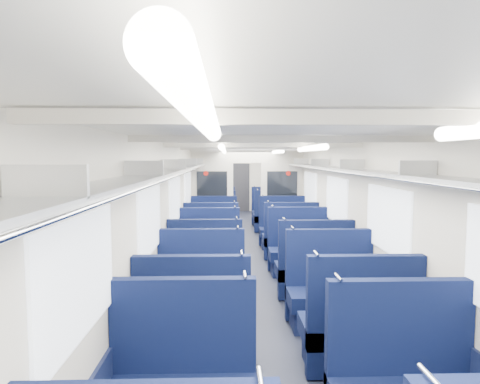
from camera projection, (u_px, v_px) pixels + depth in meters
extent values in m
cube|color=black|center=(254.00, 272.00, 7.88)|extent=(2.80, 18.00, 0.01)
cube|color=silver|center=(254.00, 146.00, 7.69)|extent=(2.80, 18.00, 0.01)
cube|color=beige|center=(178.00, 210.00, 7.74)|extent=(0.02, 18.00, 2.35)
cube|color=black|center=(179.00, 254.00, 7.81)|extent=(0.03, 17.90, 0.70)
cube|color=beige|center=(329.00, 210.00, 7.82)|extent=(0.02, 18.00, 2.35)
cube|color=black|center=(327.00, 253.00, 7.89)|extent=(0.03, 17.90, 0.70)
cube|color=beige|center=(240.00, 182.00, 16.75)|extent=(2.80, 0.02, 2.35)
cube|color=#B2B5BA|center=(187.00, 167.00, 7.68)|extent=(0.34, 17.40, 0.04)
cylinder|color=silver|center=(197.00, 168.00, 7.69)|extent=(0.02, 17.40, 0.02)
cube|color=#B2B5BA|center=(46.00, 182.00, 1.70)|extent=(0.34, 0.03, 0.14)
cube|color=#B2B5BA|center=(144.00, 169.00, 3.69)|extent=(0.34, 0.03, 0.14)
cube|color=#B2B5BA|center=(173.00, 165.00, 5.68)|extent=(0.34, 0.03, 0.14)
cube|color=#B2B5BA|center=(187.00, 163.00, 7.68)|extent=(0.34, 0.03, 0.14)
cube|color=#B2B5BA|center=(196.00, 161.00, 9.67)|extent=(0.34, 0.03, 0.14)
cube|color=#B2B5BA|center=(201.00, 161.00, 11.66)|extent=(0.34, 0.03, 0.14)
cube|color=#B2B5BA|center=(205.00, 160.00, 13.65)|extent=(0.34, 0.03, 0.14)
cube|color=#B2B5BA|center=(208.00, 160.00, 15.64)|extent=(0.34, 0.03, 0.14)
cube|color=#B2B5BA|center=(320.00, 167.00, 7.75)|extent=(0.34, 17.40, 0.04)
cylinder|color=silver|center=(310.00, 168.00, 7.75)|extent=(0.02, 17.40, 0.02)
cube|color=#B2B5BA|center=(418.00, 168.00, 3.76)|extent=(0.34, 0.03, 0.14)
cube|color=#B2B5BA|center=(352.00, 164.00, 5.75)|extent=(0.34, 0.03, 0.14)
cube|color=#B2B5BA|center=(320.00, 163.00, 7.75)|extent=(0.34, 0.03, 0.14)
cube|color=#B2B5BA|center=(301.00, 161.00, 9.74)|extent=(0.34, 0.03, 0.14)
cube|color=#B2B5BA|center=(289.00, 161.00, 11.73)|extent=(0.34, 0.03, 0.14)
cube|color=#B2B5BA|center=(280.00, 160.00, 13.72)|extent=(0.34, 0.03, 0.14)
cube|color=#B2B5BA|center=(273.00, 160.00, 15.72)|extent=(0.34, 0.03, 0.14)
cube|color=white|center=(80.00, 278.00, 2.54)|extent=(0.02, 1.30, 0.75)
cube|color=white|center=(150.00, 221.00, 4.83)|extent=(0.02, 1.30, 0.75)
cube|color=white|center=(175.00, 200.00, 7.13)|extent=(0.02, 1.30, 0.75)
cube|color=white|center=(188.00, 190.00, 9.42)|extent=(0.02, 1.30, 0.75)
cube|color=white|center=(197.00, 182.00, 12.21)|extent=(0.02, 1.30, 0.75)
cube|color=white|center=(202.00, 178.00, 14.50)|extent=(0.02, 1.30, 0.75)
cube|color=white|center=(387.00, 220.00, 4.92)|extent=(0.02, 1.30, 0.75)
cube|color=white|center=(336.00, 200.00, 7.21)|extent=(0.02, 1.30, 0.75)
cube|color=white|center=(310.00, 189.00, 9.50)|extent=(0.02, 1.30, 0.75)
cube|color=white|center=(291.00, 182.00, 12.29)|extent=(0.02, 1.30, 0.75)
cube|color=white|center=(281.00, 178.00, 14.58)|extent=(0.02, 1.30, 0.75)
cube|color=beige|center=(346.00, 118.00, 1.71)|extent=(2.70, 0.06, 0.06)
cube|color=beige|center=(282.00, 139.00, 3.71)|extent=(2.70, 0.06, 0.06)
cube|color=beige|center=(263.00, 145.00, 5.70)|extent=(2.70, 0.06, 0.06)
cube|color=beige|center=(254.00, 148.00, 7.69)|extent=(2.70, 0.06, 0.06)
cube|color=beige|center=(249.00, 150.00, 9.68)|extent=(2.70, 0.06, 0.06)
cube|color=beige|center=(245.00, 151.00, 11.67)|extent=(2.70, 0.06, 0.06)
cube|color=beige|center=(243.00, 152.00, 13.67)|extent=(2.70, 0.06, 0.06)
cube|color=beige|center=(241.00, 153.00, 15.66)|extent=(2.70, 0.06, 0.06)
cylinder|color=white|center=(205.00, 118.00, 1.20)|extent=(0.07, 1.60, 0.07)
cylinder|color=white|center=(222.00, 148.00, 5.19)|extent=(0.07, 1.60, 0.07)
cylinder|color=white|center=(224.00, 152.00, 8.67)|extent=(0.07, 1.60, 0.07)
cylinder|color=white|center=(226.00, 154.00, 13.16)|extent=(0.07, 1.60, 0.07)
cylinder|color=white|center=(311.00, 148.00, 5.22)|extent=(0.07, 1.60, 0.07)
cylinder|color=white|center=(277.00, 152.00, 8.71)|extent=(0.07, 1.60, 0.07)
cylinder|color=white|center=(261.00, 154.00, 13.19)|extent=(0.07, 1.60, 0.07)
cube|color=black|center=(240.00, 186.00, 16.70)|extent=(0.75, 0.06, 2.00)
cube|color=beige|center=(212.00, 196.00, 10.50)|extent=(1.05, 0.08, 2.35)
cube|color=black|center=(212.00, 187.00, 10.44)|extent=(0.76, 0.02, 0.80)
cylinder|color=red|center=(206.00, 173.00, 10.40)|extent=(0.12, 0.01, 0.12)
cube|color=beige|center=(282.00, 196.00, 10.56)|extent=(1.05, 0.08, 2.35)
cube|color=black|center=(282.00, 187.00, 10.49)|extent=(0.76, 0.02, 0.80)
cylinder|color=red|center=(288.00, 173.00, 10.46)|extent=(0.12, 0.01, 0.12)
cube|color=beige|center=(247.00, 156.00, 10.45)|extent=(0.70, 0.08, 0.35)
cylinder|color=silver|center=(260.00, 379.00, 1.72)|extent=(0.02, 0.17, 0.02)
cylinder|color=silver|center=(429.00, 376.00, 1.75)|extent=(0.02, 0.17, 0.02)
cube|color=#0C163C|center=(184.00, 353.00, 3.28)|extent=(1.13, 0.11, 1.20)
cylinder|color=silver|center=(245.00, 275.00, 3.25)|extent=(0.02, 0.17, 0.02)
cube|color=#0C163C|center=(398.00, 355.00, 3.25)|extent=(1.13, 0.11, 1.20)
cylinder|color=silver|center=(338.00, 277.00, 3.18)|extent=(0.02, 0.17, 0.02)
cube|color=#0C163C|center=(194.00, 330.00, 4.29)|extent=(1.13, 0.59, 0.19)
cube|color=black|center=(194.00, 353.00, 4.31)|extent=(1.04, 0.47, 0.29)
cube|color=#0C163C|center=(192.00, 317.00, 4.03)|extent=(1.13, 0.11, 1.20)
cylinder|color=silver|center=(242.00, 253.00, 3.99)|extent=(0.02, 0.17, 0.02)
cube|color=#0C163C|center=(356.00, 330.00, 4.30)|extent=(1.13, 0.59, 0.19)
cube|color=black|center=(356.00, 353.00, 4.32)|extent=(1.04, 0.47, 0.29)
cube|color=#0C163C|center=(365.00, 317.00, 4.04)|extent=(1.13, 0.11, 1.20)
cylinder|color=silver|center=(316.00, 253.00, 3.97)|extent=(0.02, 0.17, 0.02)
cube|color=#0C163C|center=(201.00, 298.00, 5.29)|extent=(1.13, 0.59, 0.19)
cube|color=black|center=(201.00, 316.00, 5.31)|extent=(1.04, 0.47, 0.29)
cube|color=#0C163C|center=(202.00, 274.00, 5.51)|extent=(1.13, 0.11, 1.20)
cylinder|color=silver|center=(238.00, 227.00, 5.47)|extent=(0.02, 0.17, 0.02)
cube|color=#0C163C|center=(333.00, 298.00, 5.27)|extent=(1.13, 0.59, 0.19)
cube|color=black|center=(332.00, 317.00, 5.29)|extent=(1.04, 0.47, 0.29)
cube|color=#0C163C|center=(328.00, 274.00, 5.49)|extent=(1.13, 0.11, 1.20)
cylinder|color=silver|center=(293.00, 228.00, 5.42)|extent=(0.02, 0.17, 0.02)
cube|color=#0C163C|center=(206.00, 270.00, 6.60)|extent=(1.13, 0.59, 0.19)
cube|color=black|center=(206.00, 285.00, 6.62)|extent=(1.04, 0.47, 0.29)
cube|color=#0C163C|center=(205.00, 259.00, 6.34)|extent=(1.13, 0.11, 1.20)
cylinder|color=silver|center=(237.00, 218.00, 6.30)|extent=(0.02, 0.17, 0.02)
cube|color=#0C163C|center=(312.00, 271.00, 6.53)|extent=(1.13, 0.59, 0.19)
cube|color=black|center=(312.00, 286.00, 6.55)|extent=(1.04, 0.47, 0.29)
cube|color=#0C163C|center=(316.00, 260.00, 6.27)|extent=(1.13, 0.11, 1.20)
cylinder|color=silver|center=(284.00, 219.00, 6.21)|extent=(0.02, 0.17, 0.02)
cube|color=#0C163C|center=(209.00, 255.00, 7.56)|extent=(1.13, 0.59, 0.19)
cube|color=black|center=(209.00, 268.00, 7.58)|extent=(1.04, 0.47, 0.29)
cube|color=#0C163C|center=(209.00, 240.00, 7.78)|extent=(1.13, 0.11, 1.20)
cylinder|color=silver|center=(235.00, 207.00, 7.75)|extent=(0.02, 0.17, 0.02)
cube|color=#0C163C|center=(300.00, 254.00, 7.67)|extent=(1.13, 0.59, 0.19)
cube|color=black|center=(300.00, 267.00, 7.69)|extent=(1.04, 0.47, 0.29)
cube|color=#0C163C|center=(298.00, 239.00, 7.89)|extent=(1.13, 0.11, 1.20)
cylinder|color=silver|center=(273.00, 206.00, 7.83)|extent=(0.02, 0.17, 0.02)
cube|color=#0C163C|center=(212.00, 240.00, 8.91)|extent=(1.13, 0.59, 0.19)
cube|color=black|center=(212.00, 252.00, 8.93)|extent=(1.04, 0.47, 0.29)
cube|color=#0C163C|center=(211.00, 232.00, 8.65)|extent=(1.13, 0.11, 1.20)
cylinder|color=silver|center=(234.00, 202.00, 8.61)|extent=(0.02, 0.17, 0.02)
cube|color=#0C163C|center=(289.00, 240.00, 8.97)|extent=(1.13, 0.59, 0.19)
cube|color=black|center=(289.00, 251.00, 8.99)|extent=(1.04, 0.47, 0.29)
cube|color=#0C163C|center=(291.00, 231.00, 8.71)|extent=(1.13, 0.11, 1.20)
cylinder|color=silver|center=(268.00, 201.00, 8.65)|extent=(0.02, 0.17, 0.02)
cube|color=#0C163C|center=(213.00, 232.00, 9.89)|extent=(1.13, 0.59, 0.19)
cube|color=black|center=(213.00, 242.00, 9.91)|extent=(1.04, 0.47, 0.29)
cube|color=#0C163C|center=(213.00, 221.00, 10.11)|extent=(1.13, 0.11, 1.20)
cylinder|color=silver|center=(233.00, 195.00, 10.07)|extent=(0.02, 0.17, 0.02)
cube|color=#0C163C|center=(283.00, 232.00, 9.93)|extent=(1.13, 0.59, 0.19)
cube|color=black|center=(283.00, 242.00, 9.95)|extent=(1.04, 0.47, 0.29)
cube|color=#0C163C|center=(282.00, 221.00, 10.15)|extent=(1.13, 0.11, 1.20)
cylinder|color=silver|center=(263.00, 195.00, 10.09)|extent=(0.02, 0.17, 0.02)
cube|color=#0C163C|center=(216.00, 219.00, 12.04)|extent=(1.13, 0.59, 0.19)
cube|color=black|center=(216.00, 227.00, 12.06)|extent=(1.04, 0.47, 0.29)
cube|color=#0C163C|center=(215.00, 212.00, 11.78)|extent=(1.13, 0.11, 1.20)
cylinder|color=silver|center=(232.00, 190.00, 11.75)|extent=(0.02, 0.17, 0.02)
cube|color=#0C163C|center=(273.00, 218.00, 12.18)|extent=(1.13, 0.59, 0.19)
cube|color=black|center=(273.00, 226.00, 12.20)|extent=(1.04, 0.47, 0.29)
cube|color=#0C163C|center=(274.00, 211.00, 11.92)|extent=(1.13, 0.11, 1.20)
cylinder|color=silver|center=(257.00, 189.00, 11.85)|extent=(0.02, 0.17, 0.02)
cube|color=#0C163C|center=(217.00, 214.00, 13.06)|extent=(1.13, 0.59, 0.19)
cube|color=black|center=(217.00, 222.00, 13.08)|extent=(1.04, 0.47, 0.29)
cube|color=#0C163C|center=(217.00, 206.00, 13.28)|extent=(1.13, 0.11, 1.20)
cylinder|color=silver|center=(232.00, 186.00, 13.24)|extent=(0.02, 0.17, 0.02)
cube|color=#0C163C|center=(270.00, 214.00, 13.03)|extent=(1.13, 0.59, 0.19)
cube|color=black|center=(270.00, 222.00, 13.05)|extent=(1.04, 0.47, 0.29)
cube|color=#0C163C|center=(269.00, 206.00, 13.25)|extent=(1.13, 0.11, 1.20)
cylinder|color=silver|center=(254.00, 186.00, 13.19)|extent=(0.02, 0.17, 0.02)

